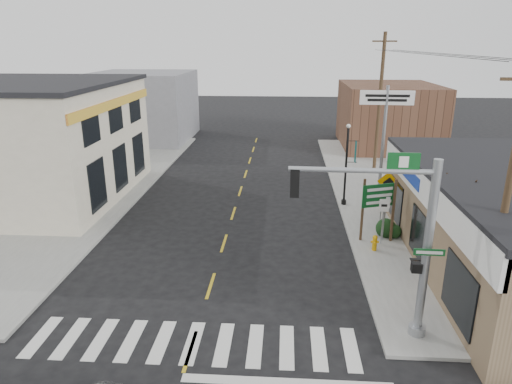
# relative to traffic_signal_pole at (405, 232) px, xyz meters

# --- Properties ---
(ground) EXTENTS (140.00, 140.00, 0.00)m
(ground) POSITION_rel_traffic_signal_pole_xyz_m (-6.49, -1.18, -3.70)
(ground) COLOR black
(ground) RESTS_ON ground
(sidewalk_right) EXTENTS (6.00, 38.00, 0.13)m
(sidewalk_right) POSITION_rel_traffic_signal_pole_xyz_m (2.51, 11.82, -3.64)
(sidewalk_right) COLOR gray
(sidewalk_right) RESTS_ON ground
(sidewalk_left) EXTENTS (6.00, 38.00, 0.13)m
(sidewalk_left) POSITION_rel_traffic_signal_pole_xyz_m (-15.49, 11.82, -3.64)
(sidewalk_left) COLOR gray
(sidewalk_left) RESTS_ON ground
(center_line) EXTENTS (0.12, 56.00, 0.01)m
(center_line) POSITION_rel_traffic_signal_pole_xyz_m (-6.49, 6.82, -3.70)
(center_line) COLOR gold
(center_line) RESTS_ON ground
(crosswalk) EXTENTS (11.00, 2.20, 0.01)m
(crosswalk) POSITION_rel_traffic_signal_pole_xyz_m (-6.49, -0.78, -3.70)
(crosswalk) COLOR silver
(crosswalk) RESTS_ON ground
(left_building) EXTENTS (12.00, 12.00, 6.80)m
(left_building) POSITION_rel_traffic_signal_pole_xyz_m (-19.49, 12.82, -0.30)
(left_building) COLOR beige
(left_building) RESTS_ON ground
(bldg_distant_right) EXTENTS (8.00, 10.00, 5.60)m
(bldg_distant_right) POSITION_rel_traffic_signal_pole_xyz_m (5.51, 28.82, -0.90)
(bldg_distant_right) COLOR brown
(bldg_distant_right) RESTS_ON ground
(bldg_distant_left) EXTENTS (9.00, 10.00, 6.40)m
(bldg_distant_left) POSITION_rel_traffic_signal_pole_xyz_m (-17.49, 30.82, -0.50)
(bldg_distant_left) COLOR gray
(bldg_distant_left) RESTS_ON ground
(traffic_signal_pole) EXTENTS (4.73, 0.38, 6.00)m
(traffic_signal_pole) POSITION_rel_traffic_signal_pole_xyz_m (0.00, 0.00, 0.00)
(traffic_signal_pole) COLOR #93979B
(traffic_signal_pole) RESTS_ON sidewalk_right
(guide_sign) EXTENTS (1.74, 0.14, 3.04)m
(guide_sign) POSITION_rel_traffic_signal_pole_xyz_m (0.72, 7.32, -1.62)
(guide_sign) COLOR #4A3622
(guide_sign) RESTS_ON sidewalk_right
(fire_hydrant) EXTENTS (0.23, 0.23, 0.73)m
(fire_hydrant) POSITION_rel_traffic_signal_pole_xyz_m (0.47, 6.24, -3.18)
(fire_hydrant) COLOR #CA8F08
(fire_hydrant) RESTS_ON sidewalk_right
(ped_crossing_sign) EXTENTS (1.11, 0.08, 2.85)m
(ped_crossing_sign) POSITION_rel_traffic_signal_pole_xyz_m (1.54, 9.36, -1.63)
(ped_crossing_sign) COLOR gray
(ped_crossing_sign) RESTS_ON sidewalk_right
(lamp_post) EXTENTS (0.61, 0.48, 4.70)m
(lamp_post) POSITION_rel_traffic_signal_pole_xyz_m (-0.13, 12.39, -0.84)
(lamp_post) COLOR black
(lamp_post) RESTS_ON sidewalk_right
(dance_center_sign) EXTENTS (3.11, 0.19, 6.62)m
(dance_center_sign) POSITION_rel_traffic_signal_pole_xyz_m (2.22, 14.49, 1.42)
(dance_center_sign) COLOR gray
(dance_center_sign) RESTS_ON sidewalk_right
(bare_tree) EXTENTS (2.47, 2.47, 4.93)m
(bare_tree) POSITION_rel_traffic_signal_pole_xyz_m (2.74, 3.98, 0.31)
(bare_tree) COLOR black
(bare_tree) RESTS_ON sidewalk_right
(shrub_front) EXTENTS (1.25, 1.25, 0.94)m
(shrub_front) POSITION_rel_traffic_signal_pole_xyz_m (3.71, 0.37, -3.10)
(shrub_front) COLOR #1A3C16
(shrub_front) RESTS_ON sidewalk_right
(shrub_back) EXTENTS (0.99, 0.99, 0.74)m
(shrub_back) POSITION_rel_traffic_signal_pole_xyz_m (1.33, 7.96, -3.20)
(shrub_back) COLOR black
(shrub_back) RESTS_ON sidewalk_right
(utility_pole_near) EXTENTS (1.49, 0.22, 8.59)m
(utility_pole_near) POSITION_rel_traffic_signal_pole_xyz_m (3.01, 0.47, 0.83)
(utility_pole_near) COLOR #433620
(utility_pole_near) RESTS_ON sidewalk_right
(utility_pole_far) EXTENTS (1.68, 0.25, 9.68)m
(utility_pole_far) POSITION_rel_traffic_signal_pole_xyz_m (3.01, 20.47, 1.39)
(utility_pole_far) COLOR #45281D
(utility_pole_far) RESTS_ON sidewalk_right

